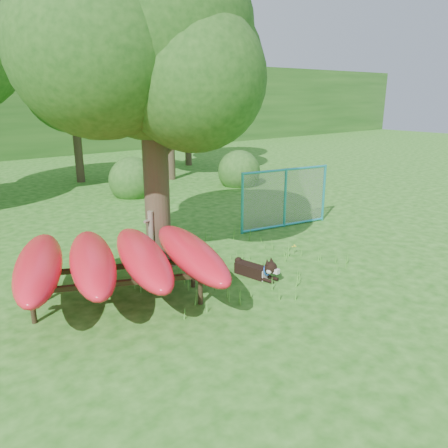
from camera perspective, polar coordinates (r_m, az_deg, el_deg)
ground at (r=9.00m, az=3.84°, el=-8.05°), size 80.00×80.00×0.00m
oak_tree at (r=9.61m, az=-9.91°, el=21.90°), size 5.72×5.03×7.01m
wooden_post at (r=9.76m, az=-9.46°, el=-1.85°), size 0.36×0.15×1.31m
kayak_rack at (r=8.15m, az=-13.73°, el=-4.46°), size 4.17×4.52×1.15m
husky_dog at (r=9.31m, az=4.47°, el=-5.95°), size 0.45×1.17×0.52m
fence_section at (r=12.78m, az=7.99°, el=3.39°), size 2.92×0.62×2.88m
wildflower_clump at (r=10.76m, az=9.14°, el=-2.97°), size 0.11×0.09×0.23m
bg_tree_c at (r=20.27m, az=-19.23°, el=16.70°), size 4.00×4.00×6.12m
bg_tree_d at (r=20.06m, az=-7.36°, el=20.25°), size 4.80×4.80×7.50m
bg_tree_e at (r=24.21m, az=-4.94°, el=20.01°), size 4.60×4.60×7.55m
shrub_right at (r=18.86m, az=1.95°, el=5.09°), size 1.80×1.80×1.80m
shrub_mid at (r=17.20m, az=-11.74°, el=3.63°), size 1.80×1.80×1.80m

